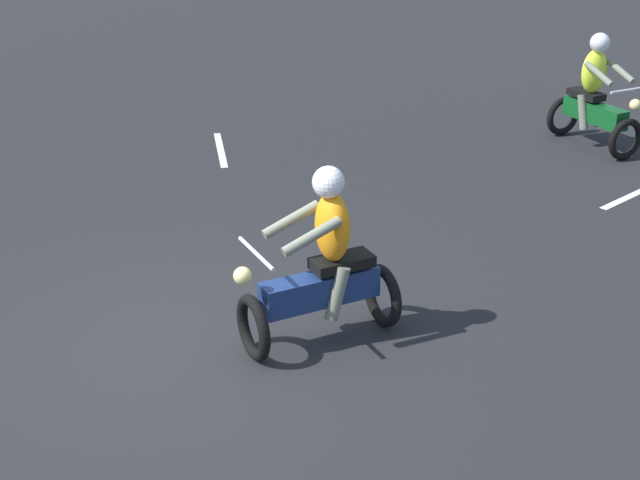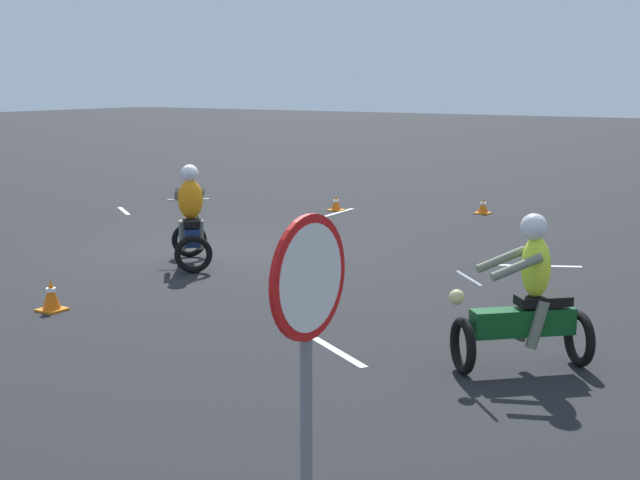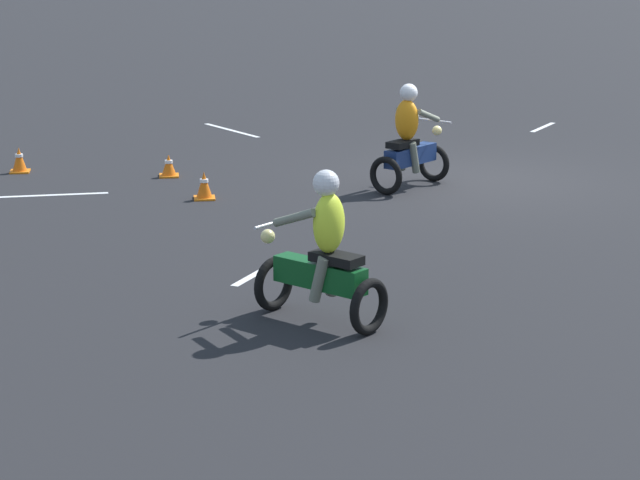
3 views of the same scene
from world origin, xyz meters
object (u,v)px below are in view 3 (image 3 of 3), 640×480
object	(u,v)px
motorcycle_rider_background	(323,257)
traffic_cone_far_center	(19,160)
motorcycle_rider_foreground	(409,143)
traffic_cone_near_left	(169,166)
traffic_cone_far_right	(204,186)

from	to	relation	value
motorcycle_rider_background	traffic_cone_far_center	distance (m)	9.42
motorcycle_rider_foreground	traffic_cone_near_left	bearing A→B (deg)	-153.85
motorcycle_rider_foreground	traffic_cone_near_left	xyz separation A→B (m)	(3.77, -1.35, -0.55)
traffic_cone_near_left	traffic_cone_far_right	xyz separation A→B (m)	(-0.53, 1.75, 0.03)
motorcycle_rider_background	traffic_cone_far_right	distance (m)	6.20
traffic_cone_far_right	motorcycle_rider_background	bearing A→B (deg)	100.10
motorcycle_rider_background	traffic_cone_near_left	bearing A→B (deg)	57.49
traffic_cone_far_center	traffic_cone_near_left	bearing A→B (deg)	165.49
traffic_cone_far_right	traffic_cone_far_center	xyz separation A→B (m)	(3.02, -2.39, 0.00)
motorcycle_rider_foreground	motorcycle_rider_background	xyz separation A→B (m)	(2.15, 6.47, 0.00)
traffic_cone_far_right	traffic_cone_near_left	bearing A→B (deg)	-72.98
traffic_cone_near_left	traffic_cone_far_center	size ratio (longest dim) A/B	0.86
traffic_cone_near_left	traffic_cone_far_right	size ratio (longest dim) A/B	0.87
motorcycle_rider_foreground	motorcycle_rider_background	bearing A→B (deg)	-62.48
motorcycle_rider_foreground	traffic_cone_far_center	world-z (taller)	motorcycle_rider_foreground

